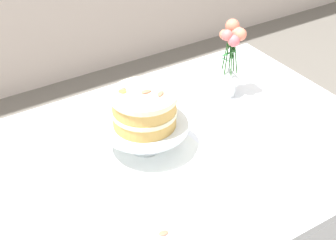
# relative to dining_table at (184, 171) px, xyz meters

# --- Properties ---
(dining_table) EXTENTS (1.40, 1.00, 0.74)m
(dining_table) POSITION_rel_dining_table_xyz_m (0.00, 0.00, 0.00)
(dining_table) COLOR white
(dining_table) RESTS_ON ground
(linen_napkin) EXTENTS (0.34, 0.34, 0.00)m
(linen_napkin) POSITION_rel_dining_table_xyz_m (-0.10, 0.08, 0.09)
(linen_napkin) COLOR white
(linen_napkin) RESTS_ON dining_table
(cake_stand) EXTENTS (0.29, 0.29, 0.10)m
(cake_stand) POSITION_rel_dining_table_xyz_m (-0.10, 0.08, 0.17)
(cake_stand) COLOR silver
(cake_stand) RESTS_ON linen_napkin
(layer_cake) EXTENTS (0.22, 0.22, 0.13)m
(layer_cake) POSITION_rel_dining_table_xyz_m (-0.10, 0.08, 0.25)
(layer_cake) COLOR tan
(layer_cake) RESTS_ON cake_stand
(flower_vase) EXTENTS (0.10, 0.10, 0.31)m
(flower_vase) POSITION_rel_dining_table_xyz_m (0.35, 0.21, 0.24)
(flower_vase) COLOR silver
(flower_vase) RESTS_ON dining_table
(loose_petal_0) EXTENTS (0.03, 0.02, 0.01)m
(loose_petal_0) POSITION_rel_dining_table_xyz_m (-0.25, -0.28, 0.09)
(loose_petal_0) COLOR #E56B51
(loose_petal_0) RESTS_ON dining_table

